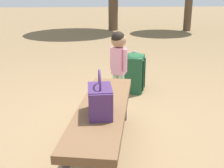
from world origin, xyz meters
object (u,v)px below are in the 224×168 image
Objects in this scene: handbag at (100,99)px; child_standing at (118,56)px; backpack_large at (134,71)px; park_bench at (103,112)px.

child_standing is (1.35, -0.27, 0.03)m from handbag.
handbag is at bearing 163.32° from backpack_large.
backpack_large is (1.79, -0.54, -0.29)m from handbag.
child_standing reaches higher than handbag.
handbag is (-0.16, 0.03, 0.18)m from park_bench.
child_standing is 1.57× the size of backpack_large.
park_bench is 1.81× the size of child_standing.
backpack_large is (1.63, -0.51, -0.10)m from park_bench.
handbag reaches higher than backpack_large.
child_standing is at bearing -11.54° from handbag.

